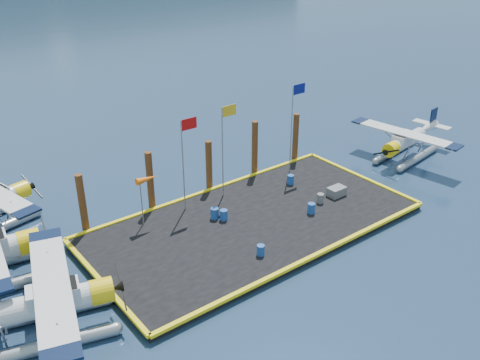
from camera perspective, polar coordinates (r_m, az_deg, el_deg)
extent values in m
plane|color=#1A354F|center=(33.12, 1.40, -4.97)|extent=(4000.00, 4000.00, 0.00)
cube|color=black|center=(33.02, 1.40, -4.67)|extent=(20.00, 10.00, 0.40)
cylinder|color=gray|center=(27.67, -20.62, -13.34)|extent=(6.33, 2.36, 0.62)
cylinder|color=gray|center=(25.91, -20.34, -16.41)|extent=(6.33, 2.36, 0.62)
cylinder|color=silver|center=(25.91, -20.52, -12.41)|extent=(4.93, 2.42, 1.14)
cube|color=silver|center=(25.67, -19.25, -11.55)|extent=(2.50, 1.72, 0.93)
cube|color=black|center=(25.54, -18.62, -11.07)|extent=(1.69, 1.44, 0.57)
cylinder|color=yellow|center=(25.91, -14.53, -11.40)|extent=(1.32, 1.44, 1.20)
cube|color=black|center=(25.98, -12.59, -11.05)|extent=(0.69, 2.23, 1.16)
cube|color=silver|center=(25.37, -19.43, -10.62)|extent=(4.05, 9.37, 0.12)
cube|color=#0A1532|center=(29.11, -20.07, -5.61)|extent=(1.75, 1.32, 0.13)
cube|color=#0A1532|center=(21.89, -18.53, -17.30)|extent=(1.75, 1.32, 0.13)
cylinder|color=yellow|center=(30.40, -21.59, -6.12)|extent=(1.28, 1.43, 1.29)
cube|color=black|center=(30.48, -19.86, -5.71)|extent=(0.41, 2.46, 1.25)
cylinder|color=yellow|center=(36.56, -22.40, -1.08)|extent=(1.20, 1.31, 1.12)
cube|color=black|center=(36.89, -21.32, -0.63)|extent=(0.55, 2.10, 1.08)
cube|color=#0A1532|center=(32.09, -21.83, -3.18)|extent=(1.61, 1.18, 0.13)
cylinder|color=gray|center=(43.89, 18.42, 2.23)|extent=(5.71, 1.37, 0.55)
cylinder|color=gray|center=(44.68, 16.13, 2.99)|extent=(5.71, 1.37, 0.55)
cylinder|color=silver|center=(43.66, 17.37, 4.04)|extent=(4.37, 1.62, 1.01)
cube|color=silver|center=(43.09, 17.08, 4.24)|extent=(2.14, 1.29, 0.83)
cube|color=black|center=(42.79, 16.94, 4.37)|extent=(1.41, 1.14, 0.50)
cylinder|color=yellow|center=(41.67, 15.83, 3.18)|extent=(1.06, 1.19, 1.06)
cube|color=black|center=(41.03, 15.29, 2.88)|extent=(0.35, 2.03, 1.03)
cube|color=silver|center=(42.92, 17.16, 4.81)|extent=(2.57, 8.37, 0.11)
cube|color=#0A1532|center=(41.48, 21.93, 3.29)|extent=(1.48, 1.02, 0.12)
cube|color=#0A1532|center=(44.67, 12.71, 6.18)|extent=(1.48, 1.02, 0.12)
cube|color=#0A1532|center=(47.01, 19.93, 6.31)|extent=(1.01, 0.26, 1.56)
cube|color=silver|center=(47.13, 19.77, 5.60)|extent=(1.27, 3.21, 0.09)
cylinder|color=#1C499B|center=(32.89, -1.74, -3.74)|extent=(0.47, 0.47, 0.67)
cylinder|color=#1C499B|center=(33.89, 7.61, -3.00)|extent=(0.47, 0.47, 0.67)
cylinder|color=#5E5E63|center=(35.19, 8.57, -1.93)|extent=(0.44, 0.44, 0.62)
cylinder|color=#1C499B|center=(29.66, 2.22, -7.48)|extent=(0.43, 0.43, 0.61)
cylinder|color=#1C499B|center=(37.37, 5.41, 0.06)|extent=(0.47, 0.47, 0.66)
cylinder|color=#1C499B|center=(33.05, -2.73, -3.56)|extent=(0.49, 0.49, 0.69)
cube|color=#5E5E63|center=(36.26, 10.26, -1.20)|extent=(1.19, 0.79, 0.59)
cylinder|color=#919199|center=(32.99, -6.09, 1.45)|extent=(0.08, 0.08, 6.00)
cube|color=red|center=(32.25, -5.48, 5.98)|extent=(1.10, 0.03, 0.70)
cylinder|color=#919199|center=(34.46, -1.87, 2.89)|extent=(0.08, 0.08, 6.20)
cube|color=gold|center=(33.77, -1.18, 7.40)|extent=(1.10, 0.03, 0.70)
cylinder|color=#919199|center=(37.96, 5.49, 5.29)|extent=(0.08, 0.08, 6.50)
cube|color=navy|center=(37.39, 6.31, 9.62)|extent=(1.10, 0.03, 0.70)
cylinder|color=#919199|center=(32.38, -10.45, -2.35)|extent=(0.07, 0.07, 3.00)
cone|color=orange|center=(31.94, -9.87, 0.11)|extent=(1.40, 0.44, 0.44)
cylinder|color=#4F2A16|center=(32.63, -16.43, -2.62)|extent=(0.44, 0.44, 4.00)
cylinder|color=#4F2A16|center=(34.16, -9.54, -0.30)|extent=(0.44, 0.44, 4.20)
cylinder|color=#4F2A16|center=(36.31, -3.32, 1.37)|extent=(0.44, 0.44, 3.80)
cylinder|color=#4F2A16|center=(38.40, 1.58, 3.25)|extent=(0.44, 0.44, 4.30)
cylinder|color=#4F2A16|center=(40.93, 5.93, 4.39)|extent=(0.44, 0.44, 4.00)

